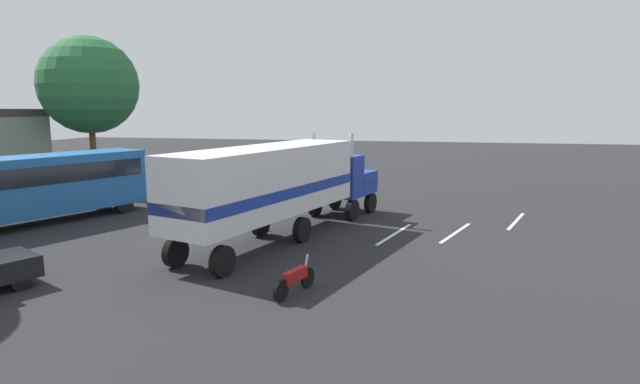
% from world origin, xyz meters
% --- Properties ---
extents(ground_plane, '(120.00, 120.00, 0.00)m').
position_xyz_m(ground_plane, '(0.00, 0.00, 0.00)').
color(ground_plane, '#232326').
extents(lane_stripe_near, '(4.27, 1.38, 0.01)m').
position_xyz_m(lane_stripe_near, '(-4.74, -3.50, 0.01)').
color(lane_stripe_near, silver).
rests_on(lane_stripe_near, ground_plane).
extents(lane_stripe_mid, '(4.20, 1.63, 0.01)m').
position_xyz_m(lane_stripe_mid, '(-3.90, -6.26, 0.01)').
color(lane_stripe_mid, silver).
rests_on(lane_stripe_mid, ground_plane).
extents(lane_stripe_far, '(4.23, 1.51, 0.01)m').
position_xyz_m(lane_stripe_far, '(-0.71, -9.40, 0.01)').
color(lane_stripe_far, silver).
rests_on(lane_stripe_far, ground_plane).
extents(semi_truck, '(14.24, 6.66, 4.50)m').
position_xyz_m(semi_truck, '(-6.55, 1.34, 2.52)').
color(semi_truck, '#193399').
rests_on(semi_truck, ground_plane).
extents(person_bystander, '(0.45, 0.47, 1.63)m').
position_xyz_m(person_bystander, '(-4.96, 3.74, 0.89)').
color(person_bystander, black).
rests_on(person_bystander, ground_plane).
extents(parked_bus, '(11.09, 6.79, 3.40)m').
position_xyz_m(parked_bus, '(-6.35, 14.10, 2.07)').
color(parked_bus, '#1E5999').
rests_on(parked_bus, ground_plane).
extents(motorcycle, '(2.02, 0.81, 1.12)m').
position_xyz_m(motorcycle, '(-13.09, -0.99, 0.48)').
color(motorcycle, black).
rests_on(motorcycle, ground_plane).
extents(tree_center, '(6.97, 6.97, 10.83)m').
position_xyz_m(tree_center, '(5.53, 19.35, 7.33)').
color(tree_center, brown).
rests_on(tree_center, ground_plane).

